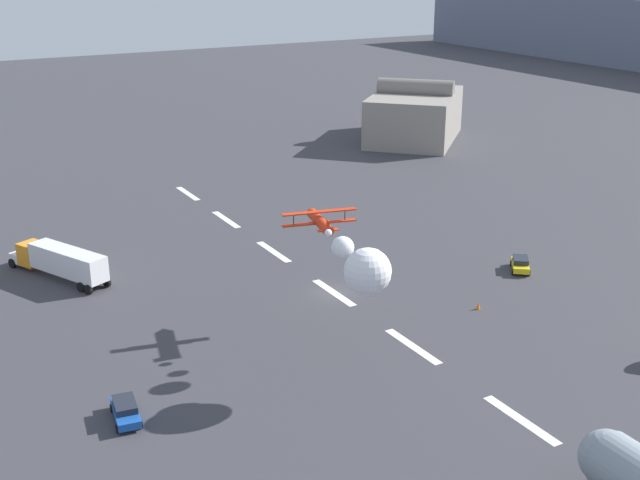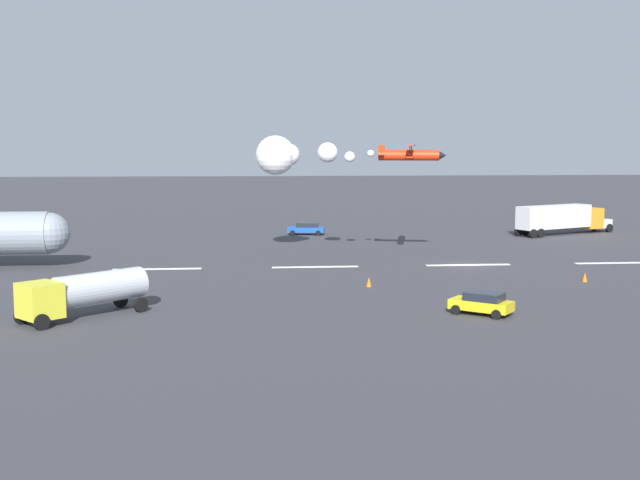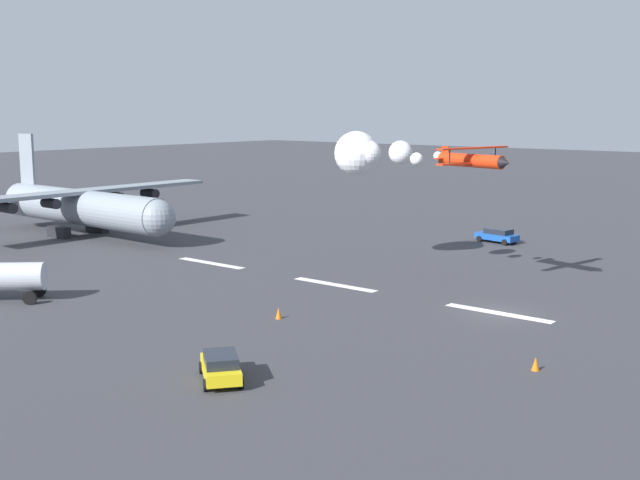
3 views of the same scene
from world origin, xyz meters
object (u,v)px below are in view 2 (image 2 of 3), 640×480
object	(u,v)px
followme_car_yellow	(306,228)
traffic_cone_far	(369,282)
stunt_biplane_red	(292,156)
semi_truck_orange	(562,218)
fuel_tanker_truck	(83,292)
airport_staff_sedan	(482,303)
traffic_cone_near	(585,277)

from	to	relation	value
followme_car_yellow	traffic_cone_far	size ratio (longest dim) A/B	6.36
stunt_biplane_red	semi_truck_orange	world-z (taller)	stunt_biplane_red
semi_truck_orange	fuel_tanker_truck	distance (m)	67.40
followme_car_yellow	traffic_cone_far	bearing A→B (deg)	93.53
semi_truck_orange	airport_staff_sedan	bearing A→B (deg)	62.77
followme_car_yellow	traffic_cone_near	bearing A→B (deg)	118.93
stunt_biplane_red	followme_car_yellow	bearing A→B (deg)	-98.19
traffic_cone_far	traffic_cone_near	bearing A→B (deg)	-177.71
traffic_cone_near	traffic_cone_far	distance (m)	18.10
fuel_tanker_truck	followme_car_yellow	distance (m)	50.87
semi_truck_orange	airport_staff_sedan	world-z (taller)	semi_truck_orange
semi_truck_orange	airport_staff_sedan	xyz separation A→B (m)	(23.88, 46.39, -1.32)
fuel_tanker_truck	followme_car_yellow	world-z (taller)	fuel_tanker_truck
fuel_tanker_truck	airport_staff_sedan	xyz separation A→B (m)	(-26.18, 1.27, -0.93)
semi_truck_orange	traffic_cone_far	bearing A→B (deg)	49.75
semi_truck_orange	stunt_biplane_red	bearing A→B (deg)	26.45
traffic_cone_near	airport_staff_sedan	bearing A→B (deg)	44.42
traffic_cone_near	traffic_cone_far	xyz separation A→B (m)	(18.09, 0.72, 0.00)
traffic_cone_far	semi_truck_orange	bearing A→B (deg)	-130.25
stunt_biplane_red	fuel_tanker_truck	size ratio (longest dim) A/B	2.34
traffic_cone_far	airport_staff_sedan	bearing A→B (deg)	117.83
airport_staff_sedan	traffic_cone_far	xyz separation A→B (m)	(5.92, -11.20, -0.44)
stunt_biplane_red	traffic_cone_far	bearing A→B (deg)	106.23
airport_staff_sedan	traffic_cone_near	bearing A→B (deg)	-135.58
fuel_tanker_truck	traffic_cone_far	world-z (taller)	fuel_tanker_truck
stunt_biplane_red	airport_staff_sedan	bearing A→B (deg)	110.94
semi_truck_orange	traffic_cone_near	distance (m)	36.44
traffic_cone_near	followme_car_yellow	bearing A→B (deg)	-61.07
traffic_cone_near	stunt_biplane_red	bearing A→B (deg)	-36.27
followme_car_yellow	semi_truck_orange	bearing A→B (deg)	175.62
semi_truck_orange	airport_staff_sedan	distance (m)	52.19
semi_truck_orange	traffic_cone_far	size ratio (longest dim) A/B	19.09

